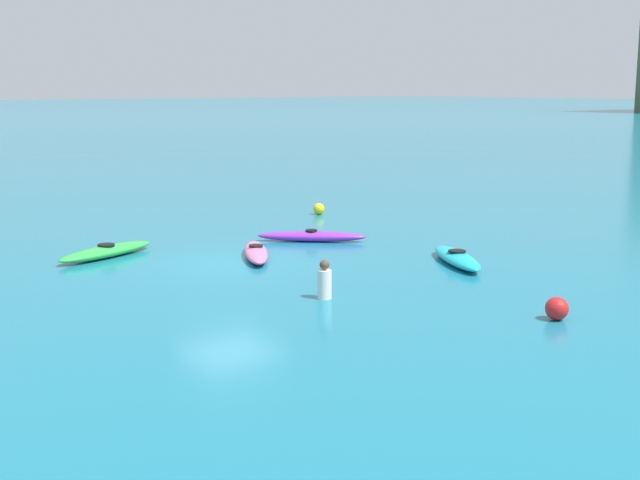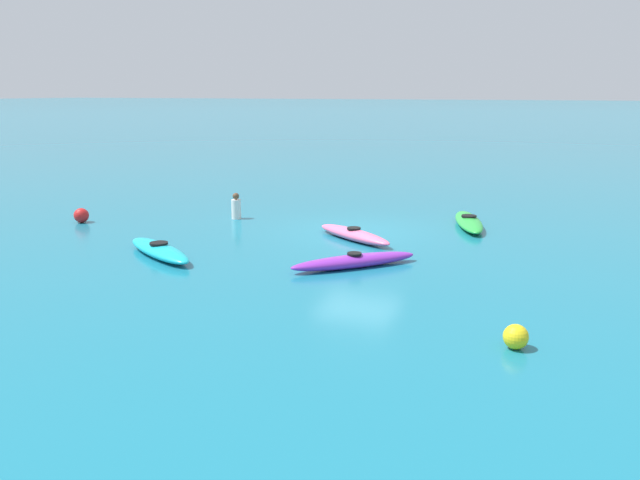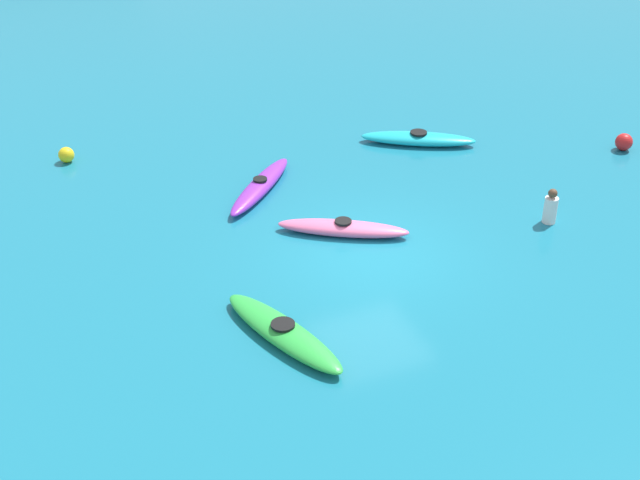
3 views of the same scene
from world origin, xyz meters
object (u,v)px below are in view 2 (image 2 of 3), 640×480
kayak_pink (354,234)px  buoy_yellow (516,337)px  kayak_cyan (159,250)px  kayak_purple (354,261)px  person_near_shore (236,207)px  buoy_red (81,215)px  kayak_green (469,222)px

kayak_pink → buoy_yellow: (-5.29, 6.41, 0.05)m
buoy_yellow → kayak_cyan: bearing=-15.9°
kayak_purple → kayak_pink: 2.95m
kayak_cyan → person_near_shore: size_ratio=3.59×
kayak_purple → person_near_shore: size_ratio=3.19×
buoy_red → buoy_yellow: bearing=160.1°
kayak_green → buoy_red: bearing=20.6°
kayak_purple → kayak_pink: bearing=-69.1°
kayak_pink → kayak_green: (-2.69, -3.19, 0.00)m
kayak_cyan → buoy_yellow: (-9.29, 2.64, 0.05)m
buoy_red → kayak_pink: bearing=-172.3°
kayak_purple → kayak_cyan: bearing=11.3°
person_near_shore → buoy_yellow: bearing=142.2°
kayak_purple → kayak_green: bearing=-105.4°
buoy_yellow → buoy_red: bearing=-19.9°
kayak_cyan → buoy_yellow: buoy_yellow is taller
kayak_pink → person_near_shore: (4.74, -1.37, 0.22)m
kayak_pink → buoy_red: bearing=7.7°
buoy_yellow → kayak_purple: bearing=-40.7°
kayak_purple → kayak_pink: (1.05, -2.76, 0.00)m
kayak_cyan → kayak_green: bearing=-133.9°
kayak_pink → kayak_green: size_ratio=0.87×
kayak_purple → kayak_green: 6.17m
kayak_cyan → buoy_yellow: bearing=164.1°
buoy_yellow → person_near_shore: 12.70m
kayak_pink → kayak_purple: bearing=110.9°
kayak_pink → buoy_red: (9.05, 1.22, 0.08)m
kayak_green → buoy_red: size_ratio=7.05×
kayak_green → buoy_yellow: (-2.60, 9.60, 0.05)m
kayak_purple → kayak_cyan: size_ratio=0.89×
kayak_green → kayak_cyan: (6.69, 6.96, 0.00)m
kayak_purple → kayak_cyan: same height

